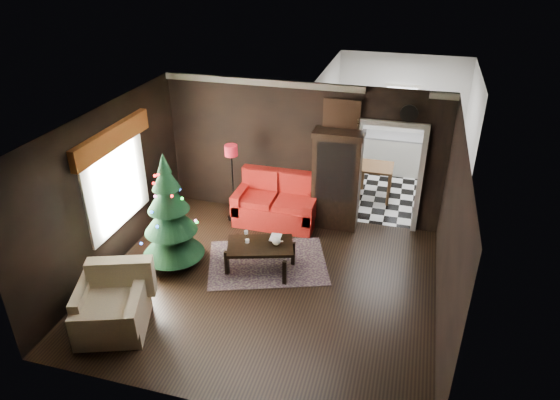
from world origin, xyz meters
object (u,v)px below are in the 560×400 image
(loveseat, at_px, (276,200))
(coffee_table, at_px, (260,257))
(floor_lamp, at_px, (233,183))
(christmas_tree, at_px, (169,213))
(curio_cabinet, at_px, (336,182))
(wall_clock, at_px, (409,113))
(kitchen_table, at_px, (375,182))
(teapot, at_px, (276,241))
(armchair, at_px, (110,304))

(loveseat, bearing_deg, coffee_table, -83.49)
(floor_lamp, relative_size, christmas_tree, 0.79)
(curio_cabinet, xyz_separation_m, wall_clock, (1.20, 0.18, 1.43))
(christmas_tree, xyz_separation_m, wall_clock, (3.66, 2.32, 1.33))
(christmas_tree, bearing_deg, kitchen_table, 48.94)
(curio_cabinet, xyz_separation_m, teapot, (-0.69, -1.80, -0.36))
(floor_lamp, relative_size, teapot, 9.88)
(curio_cabinet, bearing_deg, armchair, -124.00)
(armchair, bearing_deg, curio_cabinet, 36.27)
(curio_cabinet, height_order, coffee_table, curio_cabinet)
(floor_lamp, height_order, armchair, floor_lamp)
(curio_cabinet, distance_m, teapot, 1.96)
(loveseat, distance_m, teapot, 1.65)
(christmas_tree, height_order, coffee_table, christmas_tree)
(floor_lamp, xyz_separation_m, teapot, (1.32, -1.45, -0.24))
(loveseat, distance_m, kitchen_table, 2.45)
(coffee_table, bearing_deg, kitchen_table, 63.94)
(loveseat, distance_m, wall_clock, 3.04)
(loveseat, height_order, coffee_table, loveseat)
(coffee_table, relative_size, teapot, 6.84)
(armchair, height_order, coffee_table, armchair)
(christmas_tree, relative_size, kitchen_table, 2.72)
(curio_cabinet, height_order, floor_lamp, curio_cabinet)
(loveseat, height_order, christmas_tree, christmas_tree)
(coffee_table, bearing_deg, curio_cabinet, 62.73)
(curio_cabinet, xyz_separation_m, floor_lamp, (-2.01, -0.35, -0.12))
(armchair, bearing_deg, loveseat, 48.48)
(curio_cabinet, distance_m, armchair, 4.69)
(kitchen_table, bearing_deg, armchair, -121.60)
(floor_lamp, distance_m, teapot, 1.97)
(christmas_tree, distance_m, wall_clock, 4.54)
(wall_clock, bearing_deg, coffee_table, -136.57)
(curio_cabinet, height_order, christmas_tree, christmas_tree)
(christmas_tree, xyz_separation_m, armchair, (-0.14, -1.72, -0.59))
(kitchen_table, bearing_deg, wall_clock, -66.25)
(coffee_table, bearing_deg, floor_lamp, 124.67)
(armchair, height_order, wall_clock, wall_clock)
(loveseat, relative_size, teapot, 10.44)
(loveseat, bearing_deg, wall_clock, 9.66)
(armchair, relative_size, kitchen_table, 1.38)
(armchair, relative_size, coffee_table, 0.93)
(coffee_table, xyz_separation_m, teapot, (0.27, 0.07, 0.33))
(loveseat, relative_size, wall_clock, 5.31)
(loveseat, xyz_separation_m, curio_cabinet, (1.15, 0.22, 0.45))
(loveseat, height_order, teapot, loveseat)
(loveseat, xyz_separation_m, armchair, (-1.46, -3.65, -0.04))
(floor_lamp, distance_m, coffee_table, 1.93)
(floor_lamp, height_order, coffee_table, floor_lamp)
(curio_cabinet, xyz_separation_m, christmas_tree, (-2.46, -2.14, 0.10))
(loveseat, height_order, kitchen_table, loveseat)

